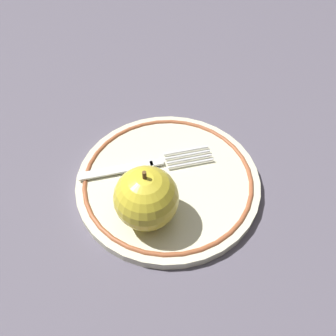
% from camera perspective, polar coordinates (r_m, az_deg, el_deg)
% --- Properties ---
extents(ground_plane, '(2.00, 2.00, 0.00)m').
position_cam_1_polar(ground_plane, '(0.49, 0.08, -4.48)').
color(ground_plane, '#554F5D').
extents(plate, '(0.24, 0.24, 0.02)m').
position_cam_1_polar(plate, '(0.50, -0.00, -2.03)').
color(plate, beige).
rests_on(plate, ground_plane).
extents(apple_red_whole, '(0.07, 0.07, 0.08)m').
position_cam_1_polar(apple_red_whole, '(0.42, -3.34, -4.61)').
color(apple_red_whole, gold).
rests_on(apple_red_whole, plate).
extents(fork, '(0.18, 0.04, 0.00)m').
position_cam_1_polar(fork, '(0.50, -3.91, 0.41)').
color(fork, silver).
rests_on(fork, plate).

